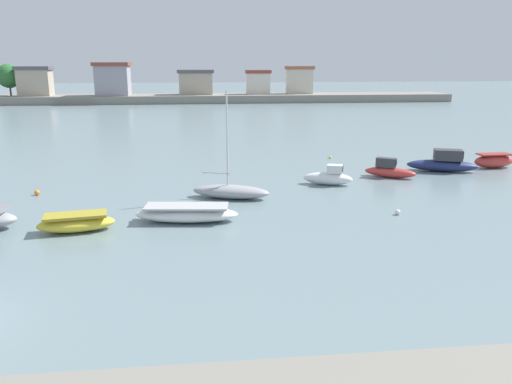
{
  "coord_description": "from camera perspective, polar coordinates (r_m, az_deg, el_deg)",
  "views": [
    {
      "loc": [
        8.99,
        -15.87,
        8.42
      ],
      "look_at": [
        12.43,
        14.95,
        0.44
      ],
      "focal_mm": 35.66,
      "sensor_mm": 36.0,
      "label": 1
    }
  ],
  "objects": [
    {
      "name": "distant_shoreline",
      "position": [
        111.06,
        -12.39,
        10.85
      ],
      "size": [
        126.13,
        9.95,
        8.27
      ],
      "color": "gray",
      "rests_on": "ground"
    },
    {
      "name": "moored_boat_3",
      "position": [
        27.78,
        -7.78,
        -2.42
      ],
      "size": [
        5.72,
        2.4,
        0.89
      ],
      "rotation": [
        0.0,
        0.0,
        -0.11
      ],
      "color": "white",
      "rests_on": "ground"
    },
    {
      "name": "moored_boat_7",
      "position": [
        42.72,
        20.27,
        3.03
      ],
      "size": [
        5.59,
        3.26,
        1.74
      ],
      "rotation": [
        0.0,
        0.0,
        -0.33
      ],
      "color": "navy",
      "rests_on": "ground"
    },
    {
      "name": "mooring_buoy_2",
      "position": [
        46.01,
        8.31,
        3.89
      ],
      "size": [
        0.24,
        0.24,
        0.24
      ],
      "primitive_type": "sphere",
      "color": "yellow",
      "rests_on": "ground"
    },
    {
      "name": "moored_boat_5",
      "position": [
        36.05,
        8.15,
        1.63
      ],
      "size": [
        3.62,
        2.22,
        1.44
      ],
      "rotation": [
        0.0,
        0.0,
        -0.35
      ],
      "color": "white",
      "rests_on": "ground"
    },
    {
      "name": "moored_boat_2",
      "position": [
        27.52,
        -19.53,
        -3.29
      ],
      "size": [
        4.02,
        2.11,
        0.92
      ],
      "rotation": [
        0.0,
        0.0,
        0.16
      ],
      "color": "yellow",
      "rests_on": "ground"
    },
    {
      "name": "moored_boat_4",
      "position": [
        32.21,
        -2.86,
        0.09
      ],
      "size": [
        5.19,
        3.0,
        6.72
      ],
      "rotation": [
        0.0,
        0.0,
        -0.31
      ],
      "color": "#9E9EA3",
      "rests_on": "ground"
    },
    {
      "name": "moored_boat_8",
      "position": [
        45.77,
        25.11,
        3.18
      ],
      "size": [
        3.44,
        1.5,
        1.17
      ],
      "rotation": [
        0.0,
        0.0,
        0.05
      ],
      "color": "#C63833",
      "rests_on": "ground"
    },
    {
      "name": "mooring_buoy_1",
      "position": [
        29.86,
        15.61,
        -2.19
      ],
      "size": [
        0.3,
        0.3,
        0.3
      ],
      "primitive_type": "sphere",
      "color": "white",
      "rests_on": "ground"
    },
    {
      "name": "mooring_buoy_0",
      "position": [
        35.9,
        -23.35,
        -0.05
      ],
      "size": [
        0.35,
        0.35,
        0.35
      ],
      "primitive_type": "sphere",
      "color": "orange",
      "rests_on": "ground"
    },
    {
      "name": "moored_boat_6",
      "position": [
        39.31,
        14.74,
        2.33
      ],
      "size": [
        3.79,
        2.85,
        1.44
      ],
      "rotation": [
        0.0,
        0.0,
        -0.54
      ],
      "color": "#C63833",
      "rests_on": "ground"
    }
  ]
}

